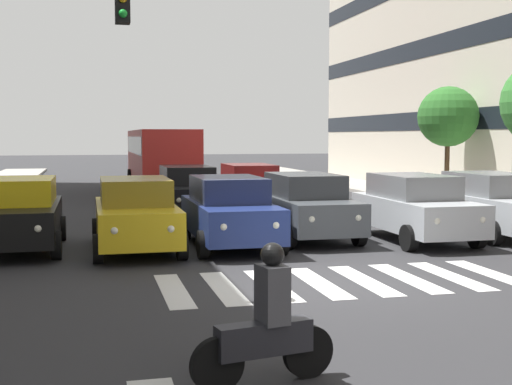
{
  "coord_description": "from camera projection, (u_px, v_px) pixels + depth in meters",
  "views": [
    {
      "loc": [
        4.55,
        11.96,
        2.72
      ],
      "look_at": [
        0.06,
        -6.54,
        1.15
      ],
      "focal_mm": 48.18,
      "sensor_mm": 36.0,
      "label": 1
    }
  ],
  "objects": [
    {
      "name": "ground_plane",
      "position": [
        341.0,
        281.0,
        12.87
      ],
      "size": [
        180.0,
        180.0,
        0.0
      ],
      "primitive_type": "plane",
      "color": "#2D2D30"
    },
    {
      "name": "crosswalk_markings",
      "position": [
        341.0,
        281.0,
        12.87
      ],
      "size": [
        6.75,
        2.8,
        0.01
      ],
      "color": "silver",
      "rests_on": "ground_plane"
    },
    {
      "name": "car_0",
      "position": [
        492.0,
        204.0,
        18.67
      ],
      "size": [
        2.02,
        4.44,
        1.72
      ],
      "color": "#B2B7BC",
      "rests_on": "ground_plane"
    },
    {
      "name": "car_1",
      "position": [
        415.0,
        207.0,
        17.81
      ],
      "size": [
        2.02,
        4.44,
        1.72
      ],
      "color": "#B2B7BC",
      "rests_on": "ground_plane"
    },
    {
      "name": "car_2",
      "position": [
        306.0,
        206.0,
        18.18
      ],
      "size": [
        2.02,
        4.44,
        1.72
      ],
      "color": "#474C51",
      "rests_on": "ground_plane"
    },
    {
      "name": "car_3",
      "position": [
        229.0,
        211.0,
        16.83
      ],
      "size": [
        2.02,
        4.44,
        1.72
      ],
      "color": "navy",
      "rests_on": "ground_plane"
    },
    {
      "name": "car_4",
      "position": [
        136.0,
        214.0,
        16.26
      ],
      "size": [
        2.02,
        4.44,
        1.72
      ],
      "color": "gold",
      "rests_on": "ground_plane"
    },
    {
      "name": "car_5",
      "position": [
        19.0,
        214.0,
        16.3
      ],
      "size": [
        2.02,
        4.44,
        1.72
      ],
      "color": "black",
      "rests_on": "ground_plane"
    },
    {
      "name": "car_row2_0",
      "position": [
        250.0,
        188.0,
        24.34
      ],
      "size": [
        2.02,
        4.44,
        1.72
      ],
      "color": "maroon",
      "rests_on": "ground_plane"
    },
    {
      "name": "car_row2_1",
      "position": [
        188.0,
        191.0,
        22.93
      ],
      "size": [
        2.02,
        4.44,
        1.72
      ],
      "color": "black",
      "rests_on": "ground_plane"
    },
    {
      "name": "bus_behind_traffic",
      "position": [
        160.0,
        154.0,
        32.98
      ],
      "size": [
        2.78,
        10.5,
        3.0
      ],
      "color": "red",
      "rests_on": "ground_plane"
    },
    {
      "name": "motorcycle_with_rider",
      "position": [
        267.0,
        327.0,
        7.49
      ],
      "size": [
        1.69,
        0.45,
        1.57
      ],
      "color": "black",
      "rests_on": "ground_plane"
    },
    {
      "name": "street_lamp_left",
      "position": [
        507.0,
        82.0,
        21.35
      ],
      "size": [
        2.43,
        0.28,
        7.03
      ],
      "color": "#4C6B56",
      "rests_on": "sidewalk_left"
    },
    {
      "name": "street_tree_2",
      "position": [
        448.0,
        117.0,
        27.96
      ],
      "size": [
        2.46,
        2.46,
        4.6
      ],
      "color": "#513823",
      "rests_on": "sidewalk_left"
    }
  ]
}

